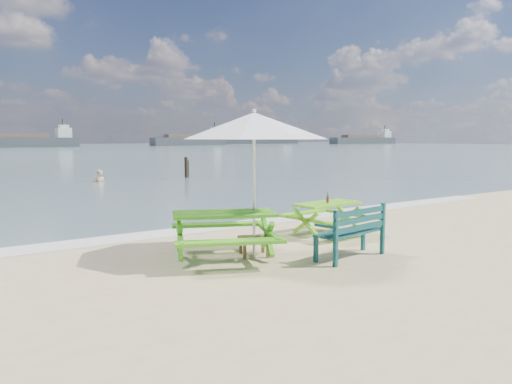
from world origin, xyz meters
TOP-DOWN VIEW (x-y plane):
  - foam_strip at (0.00, 4.60)m, footprint 22.00×0.90m
  - picnic_table_left at (-1.19, 1.74)m, footprint 2.45×2.55m
  - picnic_table_right at (1.84, 2.33)m, footprint 1.67×1.83m
  - park_bench at (0.73, 0.55)m, footprint 1.55×0.70m
  - side_table at (-0.59, 1.68)m, footprint 0.69×0.69m
  - patio_umbrella at (-0.59, 1.68)m, footprint 3.47×3.47m
  - beer_bottle at (1.77, 2.25)m, footprint 0.06×0.06m
  - swimmer at (1.94, 18.48)m, footprint 0.64×0.43m
  - mooring_pilings at (6.78, 18.64)m, footprint 0.57×0.77m
  - cargo_ships at (61.60, 120.39)m, footprint 147.39×27.27m

SIDE VIEW (x-z plane):
  - swimmer at x=1.94m, z-range -1.13..0.60m
  - foam_strip at x=0.00m, z-range 0.00..0.01m
  - side_table at x=-0.59m, z-range 0.01..0.35m
  - park_bench at x=0.73m, z-range -0.18..0.74m
  - picnic_table_right at x=1.84m, z-range -0.01..0.72m
  - picnic_table_left at x=-1.19m, z-range -0.02..0.84m
  - mooring_pilings at x=6.78m, z-range -0.24..1.07m
  - beer_bottle at x=1.77m, z-range 0.69..0.93m
  - cargo_ships at x=61.60m, z-range -1.02..3.38m
  - patio_umbrella at x=-0.59m, z-range 1.07..3.67m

